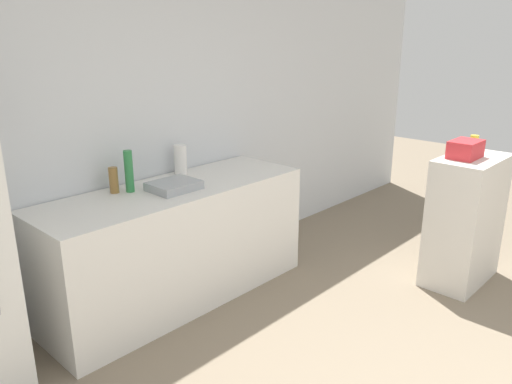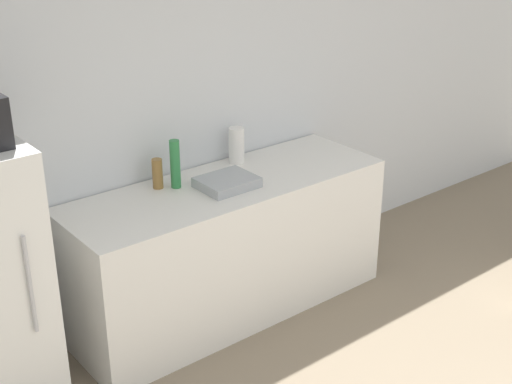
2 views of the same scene
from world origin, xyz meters
The scene contains 6 objects.
wall_back centered at (0.00, 3.06, 1.30)m, with size 8.00×0.06×2.60m, color silver.
counter centered at (0.05, 2.67, 0.44)m, with size 2.07×0.69×0.88m, color silver.
sink_basin centered at (0.02, 2.63, 0.91)m, with size 0.33×0.27×0.06m, color #9EA3A8.
bottle_tall centered at (-0.22, 2.82, 1.03)m, with size 0.06×0.06×0.30m, color #2D7F42.
bottle_short centered at (-0.31, 2.88, 0.98)m, with size 0.06×0.06×0.18m, color olive.
paper_towel_roll centered at (0.31, 2.91, 1.00)m, with size 0.10×0.10×0.24m, color white.
Camera 2 is at (-2.30, -0.54, 2.57)m, focal length 50.00 mm.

